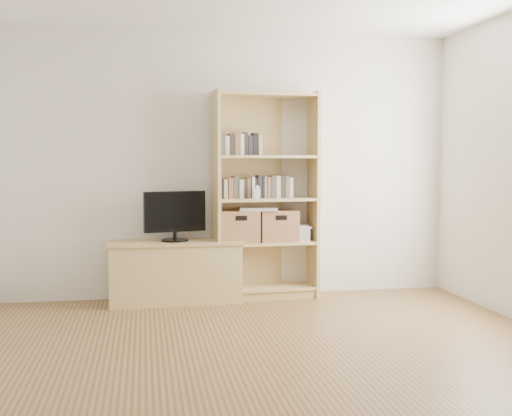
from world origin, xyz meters
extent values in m
cube|color=brown|center=(0.00, 0.00, 0.00)|extent=(4.50, 5.00, 0.01)
cube|color=silver|center=(0.00, 2.50, 1.30)|extent=(4.50, 0.02, 2.60)
cube|color=tan|center=(-0.54, 2.27, 0.28)|extent=(1.23, 0.48, 0.56)
cube|color=tan|center=(0.35, 2.32, 1.01)|extent=(1.02, 0.42, 2.01)
cube|color=black|center=(-0.54, 2.27, 0.82)|extent=(0.59, 0.18, 0.47)
cube|color=black|center=(0.35, 2.34, 1.09)|extent=(0.80, 0.22, 0.21)
cube|color=black|center=(0.12, 2.33, 1.49)|extent=(0.38, 0.17, 0.20)
cube|color=white|center=(0.24, 2.20, 1.04)|extent=(0.06, 0.04, 0.10)
cube|color=#966444|center=(0.08, 2.30, 0.71)|extent=(0.37, 0.31, 0.31)
cube|color=#966444|center=(0.47, 2.32, 0.71)|extent=(0.37, 0.31, 0.30)
cube|color=silver|center=(0.27, 2.29, 0.88)|extent=(0.39, 0.30, 0.03)
cube|color=beige|center=(0.69, 2.34, 0.62)|extent=(0.25, 0.32, 0.13)
camera|label=1|loc=(-0.82, -3.80, 1.36)|focal=45.00mm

